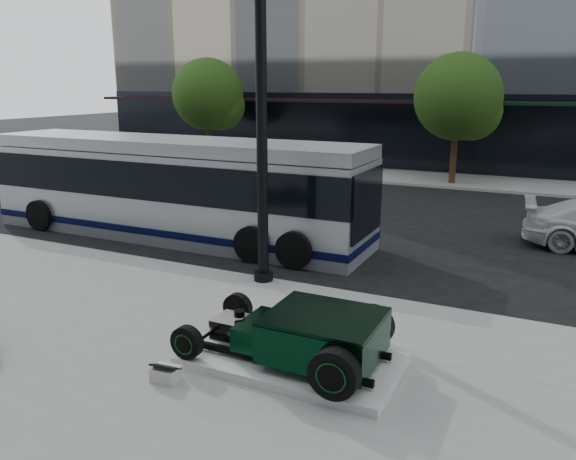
% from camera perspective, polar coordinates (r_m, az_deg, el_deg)
% --- Properties ---
extents(ground, '(120.00, 120.00, 0.00)m').
position_cam_1_polar(ground, '(14.61, 3.56, -3.22)').
color(ground, black).
rests_on(ground, ground).
extents(sidewalk_far, '(70.00, 4.00, 0.12)m').
position_cam_1_polar(sidewalk_far, '(27.75, 14.59, 5.02)').
color(sidewalk_far, gray).
rests_on(sidewalk_far, ground).
extents(street_trees, '(29.80, 3.80, 5.70)m').
position_cam_1_polar(street_trees, '(26.30, 17.20, 12.47)').
color(street_trees, black).
rests_on(street_trees, sidewalk_far).
extents(display_plinth, '(3.40, 1.80, 0.15)m').
position_cam_1_polar(display_plinth, '(9.21, 0.36, -13.06)').
color(display_plinth, silver).
rests_on(display_plinth, sidewalk_near).
extents(hot_rod, '(3.22, 2.00, 0.81)m').
position_cam_1_polar(hot_rod, '(8.86, 2.35, -10.61)').
color(hot_rod, black).
rests_on(hot_rod, display_plinth).
extents(info_plaque, '(0.42, 0.33, 0.31)m').
position_cam_1_polar(info_plaque, '(8.93, -12.32, -14.03)').
color(info_plaque, silver).
rests_on(info_plaque, sidewalk_near).
extents(lamppost, '(0.44, 0.44, 8.00)m').
position_cam_1_polar(lamppost, '(12.17, -2.70, 11.52)').
color(lamppost, black).
rests_on(lamppost, sidewalk_near).
extents(transit_bus, '(12.12, 2.88, 2.92)m').
position_cam_1_polar(transit_bus, '(17.09, -11.56, 4.27)').
color(transit_bus, '#B1B5BB').
rests_on(transit_bus, ground).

